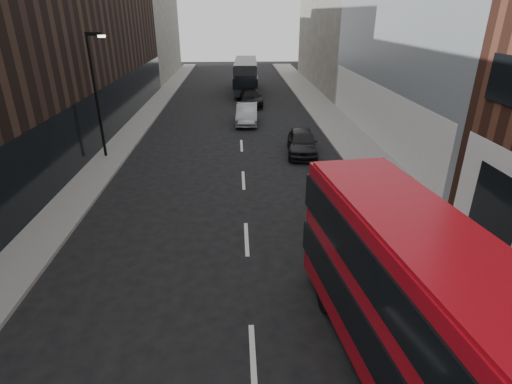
{
  "coord_description": "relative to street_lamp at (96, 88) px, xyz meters",
  "views": [
    {
      "loc": [
        -0.3,
        -5.5,
        8.1
      ],
      "look_at": [
        0.32,
        6.91,
        2.5
      ],
      "focal_mm": 28.0,
      "sensor_mm": 36.0,
      "label": 1
    }
  ],
  "objects": [
    {
      "name": "street_lamp",
      "position": [
        0.0,
        0.0,
        0.0
      ],
      "size": [
        1.06,
        0.22,
        7.0
      ],
      "color": "black",
      "rests_on": "sidewalk_left"
    },
    {
      "name": "grey_bus",
      "position": [
        9.03,
        21.77,
        -2.36
      ],
      "size": [
        2.86,
        10.59,
        3.39
      ],
      "rotation": [
        0.0,
        0.0,
        -0.04
      ],
      "color": "black",
      "rests_on": "ground"
    },
    {
      "name": "building_left_far",
      "position": [
        -3.28,
        34.0,
        2.32
      ],
      "size": [
        5.0,
        20.0,
        13.0
      ],
      "primitive_type": "cube",
      "color": "#5F5B54",
      "rests_on": "ground"
    },
    {
      "name": "sidewalk_left",
      "position": [
        0.22,
        7.0,
        -4.11
      ],
      "size": [
        2.0,
        80.0,
        0.15
      ],
      "primitive_type": "cube",
      "color": "slate",
      "rests_on": "ground"
    },
    {
      "name": "red_bus",
      "position": [
        11.84,
        -17.28,
        -1.89
      ],
      "size": [
        3.68,
        10.4,
        4.13
      ],
      "rotation": [
        0.0,
        0.0,
        0.13
      ],
      "color": "#A80A15",
      "rests_on": "ground"
    },
    {
      "name": "building_left_mid",
      "position": [
        -3.28,
        12.0,
        2.82
      ],
      "size": [
        5.0,
        24.0,
        14.0
      ],
      "primitive_type": "cube",
      "color": "black",
      "rests_on": "ground"
    },
    {
      "name": "sidewalk_right",
      "position": [
        15.72,
        7.0,
        -4.11
      ],
      "size": [
        3.0,
        80.0,
        0.15
      ],
      "primitive_type": "cube",
      "color": "slate",
      "rests_on": "ground"
    },
    {
      "name": "car_b",
      "position": [
        8.75,
        7.93,
        -3.41
      ],
      "size": [
        1.86,
        4.75,
        1.54
      ],
      "primitive_type": "imported",
      "rotation": [
        0.0,
        0.0,
        -0.05
      ],
      "color": "gray",
      "rests_on": "ground"
    },
    {
      "name": "car_a",
      "position": [
        11.97,
        0.21,
        -3.43
      ],
      "size": [
        2.22,
        4.57,
        1.5
      ],
      "primitive_type": "imported",
      "rotation": [
        0.0,
        0.0,
        -0.1
      ],
      "color": "black",
      "rests_on": "ground"
    },
    {
      "name": "car_c",
      "position": [
        9.33,
        14.68,
        -3.46
      ],
      "size": [
        2.17,
        5.03,
        1.44
      ],
      "primitive_type": "imported",
      "rotation": [
        0.0,
        0.0,
        0.03
      ],
      "color": "black",
      "rests_on": "ground"
    }
  ]
}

